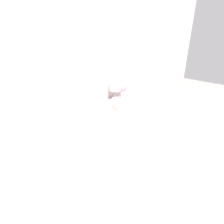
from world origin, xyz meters
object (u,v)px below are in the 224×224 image
flower_vase (123,89)px  alarm_clock (116,101)px  nightstand (119,114)px  table_lamp (115,86)px  bed (102,159)px

flower_vase → alarm_clock: flower_vase is taller
nightstand → alarm_clock: alarm_clock is taller
table_lamp → nightstand: bearing=-43.2°
bed → nightstand: (1.07, 0.80, -0.01)m
nightstand → alarm_clock: size_ratio=7.29×
nightstand → bed: bearing=-143.3°
nightstand → flower_vase: (0.14, 0.05, 0.44)m
bed → flower_vase: bed is taller
table_lamp → alarm_clock: 0.25m
table_lamp → alarm_clock: table_lamp is taller
nightstand → table_lamp: size_ratio=1.46×
alarm_clock → table_lamp: bearing=55.1°
nightstand → alarm_clock: bearing=-163.8°
bed → flower_vase: bearing=35.0°
bed → alarm_clock: size_ratio=28.91×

